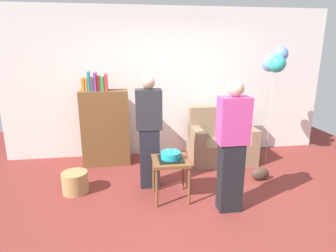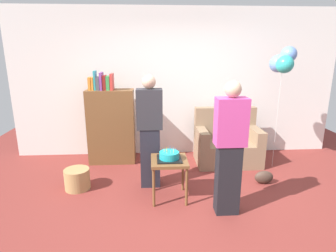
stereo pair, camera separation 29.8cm
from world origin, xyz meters
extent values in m
plane|color=maroon|center=(0.00, 0.00, 0.00)|extent=(8.00, 8.00, 0.00)
cube|color=silver|center=(0.00, 2.05, 1.35)|extent=(6.00, 0.10, 2.70)
cube|color=#8C7054|center=(0.87, 1.40, 0.20)|extent=(1.10, 0.70, 0.40)
cube|color=#8C7054|center=(0.87, 1.67, 0.68)|extent=(1.10, 0.16, 0.56)
cube|color=#8C7054|center=(0.40, 1.40, 0.52)|extent=(0.16, 0.70, 0.24)
cube|color=#8C7054|center=(1.34, 1.40, 0.52)|extent=(0.16, 0.70, 0.24)
cube|color=brown|center=(-1.17, 1.61, 0.65)|extent=(0.80, 0.36, 1.30)
cube|color=orange|center=(-1.49, 1.61, 1.41)|extent=(0.04, 0.16, 0.21)
cube|color=orange|center=(-1.44, 1.61, 1.41)|extent=(0.04, 0.18, 0.21)
cube|color=teal|center=(-1.40, 1.61, 1.46)|extent=(0.03, 0.18, 0.32)
cube|color=#4C4C51|center=(-1.35, 1.61, 1.41)|extent=(0.06, 0.21, 0.22)
cube|color=#7F3D93|center=(-1.29, 1.61, 1.45)|extent=(0.04, 0.25, 0.29)
cube|color=red|center=(-1.24, 1.61, 1.42)|extent=(0.05, 0.20, 0.24)
cube|color=#38934C|center=(-1.18, 1.61, 1.42)|extent=(0.06, 0.20, 0.23)
cube|color=red|center=(-1.12, 1.61, 1.44)|extent=(0.04, 0.26, 0.27)
cube|color=brown|center=(-0.25, 0.24, 0.54)|extent=(0.48, 0.48, 0.04)
cylinder|color=brown|center=(-0.46, 0.03, 0.26)|extent=(0.04, 0.04, 0.52)
cylinder|color=brown|center=(-0.04, 0.03, 0.26)|extent=(0.04, 0.04, 0.52)
cylinder|color=brown|center=(-0.46, 0.45, 0.26)|extent=(0.04, 0.04, 0.52)
cylinder|color=brown|center=(-0.04, 0.45, 0.26)|extent=(0.04, 0.04, 0.52)
cube|color=black|center=(-0.25, 0.24, 0.57)|extent=(0.32, 0.32, 0.02)
cylinder|color=teal|center=(-0.25, 0.24, 0.62)|extent=(0.26, 0.26, 0.09)
cylinder|color=#66B2E5|center=(-0.15, 0.25, 0.69)|extent=(0.01, 0.01, 0.05)
cylinder|color=#66B2E5|center=(-0.19, 0.29, 0.69)|extent=(0.01, 0.01, 0.05)
cylinder|color=#66B2E5|center=(-0.23, 0.32, 0.69)|extent=(0.01, 0.01, 0.05)
cylinder|color=#F2CC4C|center=(-0.28, 0.30, 0.69)|extent=(0.01, 0.01, 0.05)
cylinder|color=#F2CC4C|center=(-0.31, 0.27, 0.69)|extent=(0.01, 0.01, 0.05)
cylinder|color=#66B2E5|center=(-0.32, 0.22, 0.70)|extent=(0.01, 0.01, 0.06)
cylinder|color=#F2CC4C|center=(-0.28, 0.19, 0.69)|extent=(0.01, 0.01, 0.05)
cylinder|color=#66B2E5|center=(-0.23, 0.16, 0.69)|extent=(0.01, 0.01, 0.06)
cylinder|color=#F2CC4C|center=(-0.19, 0.20, 0.70)|extent=(0.01, 0.01, 0.06)
cube|color=#23232D|center=(-0.50, 0.64, 0.44)|extent=(0.28, 0.20, 0.88)
cube|color=#2D2D33|center=(-0.50, 0.64, 1.16)|extent=(0.36, 0.22, 0.56)
sphere|color=#D1A889|center=(-0.50, 0.64, 1.53)|extent=(0.19, 0.19, 0.19)
cube|color=black|center=(0.44, -0.14, 0.44)|extent=(0.28, 0.20, 0.88)
cube|color=#C6428E|center=(0.44, -0.14, 1.16)|extent=(0.36, 0.22, 0.56)
sphere|color=#D1A889|center=(0.44, -0.14, 1.53)|extent=(0.19, 0.19, 0.19)
cylinder|color=#A88451|center=(-1.56, 0.59, 0.15)|extent=(0.36, 0.36, 0.30)
ellipsoid|color=#473328|center=(1.21, 0.58, 0.10)|extent=(0.28, 0.14, 0.20)
cylinder|color=silver|center=(1.61, 1.19, 0.86)|extent=(0.00, 0.00, 1.73)
sphere|color=#2DADA8|center=(1.60, 1.12, 1.74)|extent=(0.28, 0.28, 0.28)
sphere|color=#668ED6|center=(1.56, 1.24, 1.75)|extent=(0.28, 0.28, 0.28)
sphere|color=#668ED6|center=(1.73, 1.27, 1.89)|extent=(0.25, 0.25, 0.25)
sphere|color=#668ED6|center=(1.60, 1.16, 1.75)|extent=(0.27, 0.27, 0.27)
camera|label=1|loc=(-0.78, -3.19, 1.97)|focal=30.15mm
camera|label=2|loc=(-0.48, -3.22, 1.97)|focal=30.15mm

